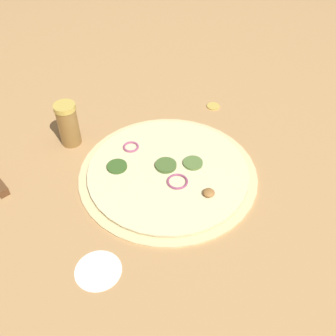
% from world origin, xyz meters
% --- Properties ---
extents(ground_plane, '(3.00, 3.00, 0.00)m').
position_xyz_m(ground_plane, '(0.00, 0.00, 0.00)').
color(ground_plane, tan).
extents(pizza, '(0.38, 0.38, 0.02)m').
position_xyz_m(pizza, '(-0.00, -0.00, 0.01)').
color(pizza, beige).
rests_on(pizza, ground_plane).
extents(spice_jar, '(0.05, 0.05, 0.10)m').
position_xyz_m(spice_jar, '(-0.24, -0.07, 0.05)').
color(spice_jar, olive).
rests_on(spice_jar, ground_plane).
extents(loose_cap, '(0.03, 0.03, 0.01)m').
position_xyz_m(loose_cap, '(-0.07, 0.26, 0.00)').
color(loose_cap, gold).
rests_on(loose_cap, ground_plane).
extents(flour_patch, '(0.08, 0.08, 0.00)m').
position_xyz_m(flour_patch, '(0.06, -0.25, 0.00)').
color(flour_patch, white).
rests_on(flour_patch, ground_plane).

